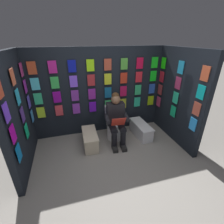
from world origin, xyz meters
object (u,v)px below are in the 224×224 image
(person_reading, at_px, (116,119))
(comic_longbox_near, at_px, (90,139))
(comic_longbox_far, at_px, (141,129))
(toilet, at_px, (114,125))

(person_reading, relative_size, comic_longbox_near, 1.63)
(person_reading, xyz_separation_m, comic_longbox_far, (-0.68, -0.07, -0.43))
(toilet, distance_m, person_reading, 0.35)
(person_reading, relative_size, comic_longbox_far, 1.50)
(comic_longbox_near, bearing_deg, comic_longbox_far, -174.87)
(toilet, distance_m, comic_longbox_near, 0.70)
(toilet, height_order, comic_longbox_near, toilet)
(comic_longbox_far, bearing_deg, person_reading, 3.63)
(person_reading, distance_m, comic_longbox_far, 0.81)
(toilet, relative_size, person_reading, 0.65)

